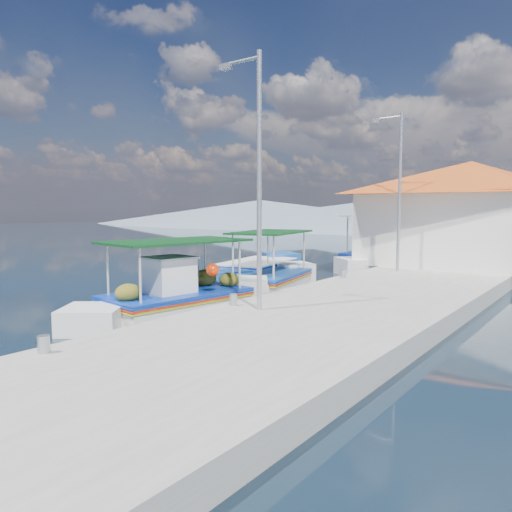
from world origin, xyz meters
The scene contains 10 objects.
ground centered at (0.00, 0.00, 0.00)m, with size 160.00×160.00×0.00m, color black.
quay centered at (5.90, 6.00, 0.25)m, with size 5.00×44.00×0.50m, color #ADAAA2.
bollards centered at (3.80, 5.25, 0.65)m, with size 0.20×17.20×0.30m.
main_caique centered at (1.83, 2.04, 0.44)m, with size 2.65×6.88×2.29m.
caique_green_canopy centered at (1.72, 6.67, 0.35)m, with size 2.69×6.17×2.35m.
caique_blue_hull centered at (-0.21, 8.50, 0.33)m, with size 2.87×6.63×1.20m.
caique_far centered at (2.08, 15.43, 0.53)m, with size 2.75×8.21×2.88m.
harbor_building centered at (6.20, 15.00, 2.78)m, with size 10.49×10.49×4.40m.
lamp_post_near centered at (4.51, 2.00, 3.85)m, with size 1.21×0.14×6.00m.
lamp_post_far centered at (4.51, 11.00, 3.85)m, with size 1.21×0.14×6.00m.
Camera 1 is at (11.43, -7.27, 2.92)m, focal length 34.32 mm.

